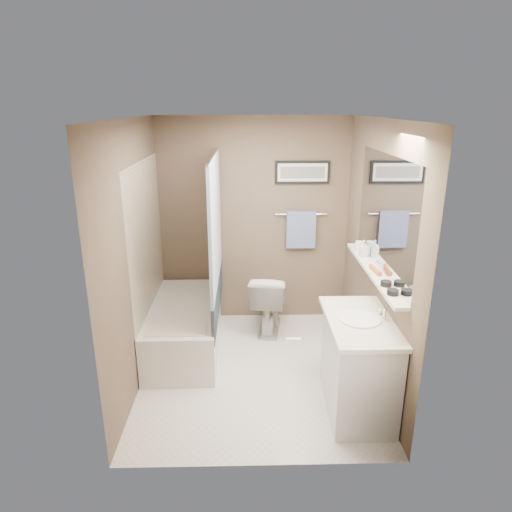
{
  "coord_description": "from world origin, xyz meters",
  "views": [
    {
      "loc": [
        -0.1,
        -3.93,
        2.51
      ],
      "look_at": [
        0.0,
        0.15,
        1.15
      ],
      "focal_mm": 32.0,
      "sensor_mm": 36.0,
      "label": 1
    }
  ],
  "objects_px": {
    "glass_jar": "(359,246)",
    "soap_bottle": "(363,248)",
    "toilet": "(269,301)",
    "candle_bowl_near": "(393,292)",
    "bathtub": "(185,327)",
    "vanity": "(358,366)",
    "candle_bowl_far": "(386,283)",
    "hair_brush_front": "(375,270)"
  },
  "relations": [
    {
      "from": "toilet",
      "to": "soap_bottle",
      "type": "bearing_deg",
      "value": 151.29
    },
    {
      "from": "bathtub",
      "to": "candle_bowl_near",
      "type": "distance_m",
      "value": 2.31
    },
    {
      "from": "candle_bowl_far",
      "to": "hair_brush_front",
      "type": "relative_size",
      "value": 0.41
    },
    {
      "from": "glass_jar",
      "to": "soap_bottle",
      "type": "xyz_separation_m",
      "value": [
        0.0,
        -0.16,
        0.03
      ]
    },
    {
      "from": "bathtub",
      "to": "hair_brush_front",
      "type": "height_order",
      "value": "hair_brush_front"
    },
    {
      "from": "candle_bowl_near",
      "to": "soap_bottle",
      "type": "relative_size",
      "value": 0.57
    },
    {
      "from": "candle_bowl_far",
      "to": "glass_jar",
      "type": "xyz_separation_m",
      "value": [
        0.0,
        0.91,
        0.03
      ]
    },
    {
      "from": "bathtub",
      "to": "glass_jar",
      "type": "bearing_deg",
      "value": -3.3
    },
    {
      "from": "bathtub",
      "to": "candle_bowl_far",
      "type": "bearing_deg",
      "value": -29.83
    },
    {
      "from": "vanity",
      "to": "soap_bottle",
      "type": "height_order",
      "value": "soap_bottle"
    },
    {
      "from": "vanity",
      "to": "candle_bowl_far",
      "type": "xyz_separation_m",
      "value": [
        0.19,
        0.05,
        0.73
      ]
    },
    {
      "from": "toilet",
      "to": "candle_bowl_far",
      "type": "bearing_deg",
      "value": 130.09
    },
    {
      "from": "hair_brush_front",
      "to": "glass_jar",
      "type": "bearing_deg",
      "value": 90.0
    },
    {
      "from": "bathtub",
      "to": "hair_brush_front",
      "type": "xyz_separation_m",
      "value": [
        1.79,
        -0.68,
        0.89
      ]
    },
    {
      "from": "candle_bowl_far",
      "to": "hair_brush_front",
      "type": "xyz_separation_m",
      "value": [
        0.0,
        0.32,
        0.0
      ]
    },
    {
      "from": "bathtub",
      "to": "glass_jar",
      "type": "distance_m",
      "value": 2.01
    },
    {
      "from": "glass_jar",
      "to": "toilet",
      "type": "bearing_deg",
      "value": 150.05
    },
    {
      "from": "bathtub",
      "to": "glass_jar",
      "type": "height_order",
      "value": "glass_jar"
    },
    {
      "from": "toilet",
      "to": "candle_bowl_near",
      "type": "bearing_deg",
      "value": 127.14
    },
    {
      "from": "candle_bowl_far",
      "to": "glass_jar",
      "type": "height_order",
      "value": "glass_jar"
    },
    {
      "from": "vanity",
      "to": "glass_jar",
      "type": "height_order",
      "value": "glass_jar"
    },
    {
      "from": "hair_brush_front",
      "to": "vanity",
      "type": "bearing_deg",
      "value": -116.61
    },
    {
      "from": "toilet",
      "to": "glass_jar",
      "type": "relative_size",
      "value": 7.05
    },
    {
      "from": "glass_jar",
      "to": "soap_bottle",
      "type": "relative_size",
      "value": 0.63
    },
    {
      "from": "candle_bowl_far",
      "to": "soap_bottle",
      "type": "height_order",
      "value": "soap_bottle"
    },
    {
      "from": "soap_bottle",
      "to": "toilet",
      "type": "bearing_deg",
      "value": 142.77
    },
    {
      "from": "candle_bowl_near",
      "to": "soap_bottle",
      "type": "distance_m",
      "value": 0.93
    },
    {
      "from": "glass_jar",
      "to": "hair_brush_front",
      "type": "bearing_deg",
      "value": -90.0
    },
    {
      "from": "soap_bottle",
      "to": "glass_jar",
      "type": "bearing_deg",
      "value": 90.0
    },
    {
      "from": "toilet",
      "to": "candle_bowl_near",
      "type": "relative_size",
      "value": 7.84
    },
    {
      "from": "toilet",
      "to": "vanity",
      "type": "bearing_deg",
      "value": 123.53
    },
    {
      "from": "vanity",
      "to": "candle_bowl_near",
      "type": "xyz_separation_m",
      "value": [
        0.19,
        -0.13,
        0.73
      ]
    },
    {
      "from": "candle_bowl_near",
      "to": "hair_brush_front",
      "type": "bearing_deg",
      "value": 90.0
    },
    {
      "from": "candle_bowl_far",
      "to": "glass_jar",
      "type": "relative_size",
      "value": 0.9
    },
    {
      "from": "bathtub",
      "to": "toilet",
      "type": "xyz_separation_m",
      "value": [
        0.92,
        0.42,
        0.1
      ]
    },
    {
      "from": "candle_bowl_far",
      "to": "soap_bottle",
      "type": "xyz_separation_m",
      "value": [
        0.0,
        0.75,
        0.06
      ]
    },
    {
      "from": "toilet",
      "to": "hair_brush_front",
      "type": "xyz_separation_m",
      "value": [
        0.87,
        -1.1,
        0.78
      ]
    },
    {
      "from": "bathtub",
      "to": "vanity",
      "type": "height_order",
      "value": "vanity"
    },
    {
      "from": "vanity",
      "to": "hair_brush_front",
      "type": "distance_m",
      "value": 0.84
    },
    {
      "from": "vanity",
      "to": "glass_jar",
      "type": "bearing_deg",
      "value": 80.86
    },
    {
      "from": "bathtub",
      "to": "hair_brush_front",
      "type": "distance_m",
      "value": 2.1
    },
    {
      "from": "bathtub",
      "to": "toilet",
      "type": "relative_size",
      "value": 2.13
    }
  ]
}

